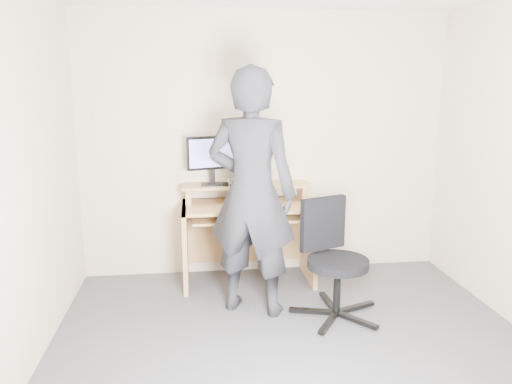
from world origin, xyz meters
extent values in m
plane|color=#4E4E53|center=(0.00, 0.00, 0.00)|extent=(3.50, 3.50, 0.00)
cube|color=beige|center=(0.00, 1.75, 1.25)|extent=(3.50, 0.02, 2.50)
cube|color=tan|center=(-0.78, 1.45, 0.38)|extent=(0.04, 0.60, 0.75)
cube|color=tan|center=(0.38, 1.45, 0.38)|extent=(0.04, 0.60, 0.75)
cube|color=tan|center=(-0.20, 1.45, 0.73)|extent=(1.20, 0.60, 0.03)
cube|color=tan|center=(-0.20, 1.37, 0.64)|extent=(1.02, 0.38, 0.02)
cube|color=tan|center=(-0.74, 1.60, 0.82)|extent=(0.05, 0.28, 0.15)
cube|color=tan|center=(0.34, 1.60, 0.82)|extent=(0.05, 0.28, 0.15)
cube|color=tan|center=(-0.20, 1.60, 0.90)|extent=(1.20, 0.30, 0.02)
cube|color=tan|center=(-0.20, 1.74, 0.42)|extent=(1.20, 0.03, 0.65)
cube|color=black|center=(-0.51, 1.59, 0.92)|extent=(0.21, 0.13, 0.01)
cube|color=black|center=(-0.51, 1.61, 0.99)|extent=(0.05, 0.04, 0.13)
cube|color=black|center=(-0.51, 1.58, 1.21)|extent=(0.47, 0.17, 0.31)
cube|color=#939AFF|center=(-0.51, 1.56, 1.21)|extent=(0.41, 0.13, 0.26)
cube|color=black|center=(-0.18, 1.61, 1.01)|extent=(0.08, 0.14, 0.20)
cylinder|color=silver|center=(-0.16, 1.61, 0.99)|extent=(0.08, 0.08, 0.17)
cube|color=black|center=(-0.03, 1.60, 0.92)|extent=(0.09, 0.14, 0.01)
cube|color=black|center=(-0.39, 1.51, 0.93)|extent=(0.05, 0.05, 0.03)
torus|color=silver|center=(-0.29, 1.67, 0.92)|extent=(0.18, 0.18, 0.06)
cube|color=black|center=(-0.25, 1.36, 0.67)|extent=(0.49, 0.31, 0.03)
ellipsoid|color=black|center=(0.05, 1.35, 0.77)|extent=(0.10, 0.07, 0.04)
cube|color=black|center=(0.60, 0.69, 0.04)|extent=(0.36, 0.18, 0.03)
cube|color=black|center=(0.41, 0.81, 0.04)|extent=(0.07, 0.37, 0.03)
cube|color=black|center=(0.23, 0.67, 0.04)|extent=(0.37, 0.14, 0.03)
cube|color=black|center=(0.32, 0.46, 0.04)|extent=(0.24, 0.33, 0.03)
cube|color=black|center=(0.54, 0.47, 0.04)|extent=(0.27, 0.32, 0.03)
cylinder|color=black|center=(0.42, 0.62, 0.24)|extent=(0.06, 0.06, 0.39)
cylinder|color=black|center=(0.42, 0.62, 0.45)|extent=(0.48, 0.48, 0.07)
cube|color=black|center=(0.34, 0.82, 0.72)|extent=(0.40, 0.20, 0.43)
imported|color=black|center=(-0.24, 0.84, 0.99)|extent=(0.85, 0.72, 1.97)
camera|label=1|loc=(-0.68, -2.97, 1.84)|focal=35.00mm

